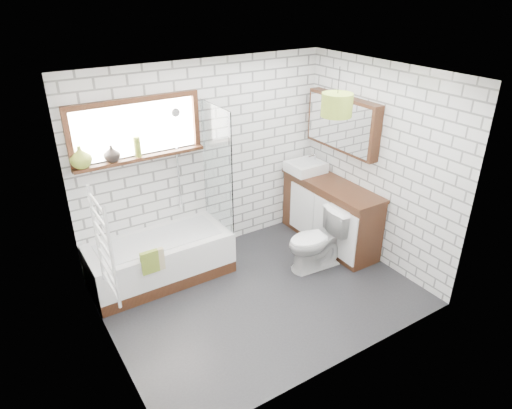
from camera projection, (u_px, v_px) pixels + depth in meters
floor at (261, 294)px, 5.35m from camera, size 3.40×2.60×0.01m
ceiling at (263, 76)px, 4.23m from camera, size 3.40×2.60×0.01m
wall_back at (206, 160)px, 5.78m from camera, size 3.40×0.01×2.50m
wall_front at (347, 255)px, 3.80m from camera, size 3.40×0.01×2.50m
wall_left at (98, 243)px, 3.97m from camera, size 0.01×2.60×2.50m
wall_right at (378, 166)px, 5.61m from camera, size 0.01×2.60×2.50m
window at (137, 130)px, 5.09m from camera, size 1.52×0.16×0.68m
towel_radiator at (104, 247)px, 4.01m from camera, size 0.06×0.52×1.00m
mirror_cabinet at (342, 124)px, 5.84m from camera, size 0.16×1.20×0.70m
shower_riser at (177, 160)px, 5.50m from camera, size 0.02×0.02×1.30m
bathtub at (161, 259)px, 5.52m from camera, size 1.68×0.74×0.54m
shower_screen at (217, 167)px, 5.46m from camera, size 0.02×0.72×1.50m
towel_green at (150, 262)px, 5.01m from camera, size 0.20×0.05×0.27m
towel_beige at (155, 260)px, 5.04m from camera, size 0.20×0.05×0.26m
vanity at (330, 213)px, 6.22m from camera, size 0.50×1.56×0.89m
basin at (306, 167)px, 6.34m from camera, size 0.48×0.42×0.14m
tap at (315, 160)px, 6.39m from camera, size 0.04×0.04×0.18m
toilet at (317, 241)px, 5.68m from camera, size 0.50×0.79×0.77m
vase_olive at (81, 159)px, 4.84m from camera, size 0.24×0.24×0.24m
vase_dark at (112, 155)px, 5.01m from camera, size 0.22×0.22×0.19m
bottle at (138, 149)px, 5.14m from camera, size 0.08×0.08×0.23m
pendant at (337, 105)px, 4.90m from camera, size 0.34×0.34×0.25m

